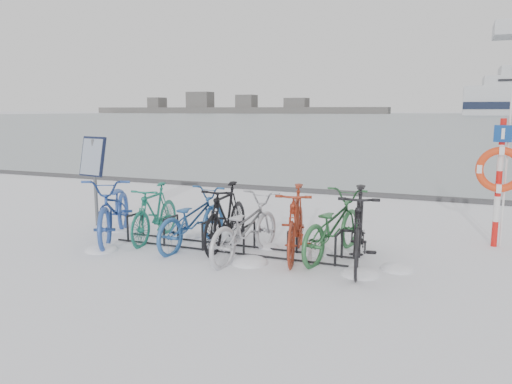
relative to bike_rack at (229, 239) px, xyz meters
name	(u,v)px	position (x,y,z in m)	size (l,w,h in m)	color
ground	(229,249)	(0.00, 0.00, -0.18)	(900.00, 900.00, 0.00)	white
ice_sheet	(447,117)	(0.00, 155.00, -0.17)	(400.00, 298.00, 0.02)	#99A6AD
quay_edge	(321,192)	(0.00, 5.90, -0.13)	(400.00, 0.25, 0.10)	#3F3F42
bike_rack	(229,239)	(0.00, 0.00, 0.00)	(4.00, 0.48, 0.46)	black
info_board	(93,162)	(-3.12, 0.56, 1.07)	(0.61, 0.31, 1.73)	#595B5E
lifebuoy_station	(500,170)	(4.01, 1.75, 1.10)	(0.74, 0.22, 3.82)	red
shoreline	(228,109)	(-122.02, 260.00, 2.61)	(180.00, 12.00, 9.50)	#515151
bike_0	(115,206)	(-2.12, -0.12, 0.40)	(0.77, 2.21, 1.16)	#294A99
bike_1	(155,211)	(-1.46, 0.10, 0.32)	(0.47, 1.68, 1.01)	#1B705B
bike_2	(192,217)	(-0.65, -0.02, 0.31)	(0.65, 1.86, 0.98)	#265594
bike_3	(226,214)	(-0.12, 0.15, 0.36)	(0.51, 1.81, 1.09)	black
bike_4	(245,225)	(0.40, -0.27, 0.32)	(0.66, 1.90, 0.99)	#B0B1B9
bike_5	(296,220)	(1.12, 0.05, 0.38)	(0.53, 1.87, 1.13)	maroon
bike_6	(333,223)	(1.63, 0.29, 0.33)	(0.68, 1.97, 1.03)	#2D6939
bike_7	(359,226)	(2.10, -0.07, 0.41)	(0.55, 1.96, 1.18)	black
snow_drifts	(256,256)	(0.55, -0.20, -0.18)	(5.51, 1.82, 0.20)	white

